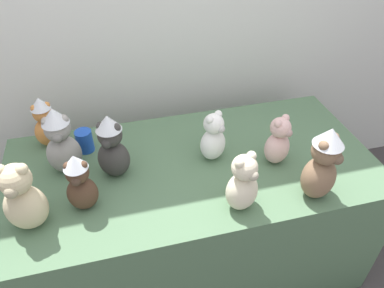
{
  "coord_description": "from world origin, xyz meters",
  "views": [
    {
      "loc": [
        -0.31,
        -0.97,
        1.87
      ],
      "look_at": [
        0.0,
        0.25,
        0.86
      ],
      "focal_mm": 33.8,
      "sensor_mm": 36.0,
      "label": 1
    }
  ],
  "objects_px": {
    "teddy_bear_cocoa": "(80,183)",
    "teddy_bear_mocha": "(322,164)",
    "display_table": "(192,216)",
    "teddy_bear_ginger": "(45,123)",
    "teddy_bear_snow": "(213,138)",
    "teddy_bear_sand": "(23,199)",
    "teddy_bear_charcoal": "(112,147)",
    "party_cup_blue": "(85,141)",
    "teddy_bear_ash": "(61,142)",
    "teddy_bear_cream": "(243,184)",
    "teddy_bear_blush": "(278,142)"
  },
  "relations": [
    {
      "from": "display_table",
      "to": "teddy_bear_cream",
      "type": "distance_m",
      "value": 0.59
    },
    {
      "from": "display_table",
      "to": "teddy_bear_sand",
      "type": "relative_size",
      "value": 5.59
    },
    {
      "from": "teddy_bear_cream",
      "to": "teddy_bear_ash",
      "type": "relative_size",
      "value": 0.82
    },
    {
      "from": "teddy_bear_snow",
      "to": "teddy_bear_cocoa",
      "type": "distance_m",
      "value": 0.62
    },
    {
      "from": "teddy_bear_cream",
      "to": "teddy_bear_charcoal",
      "type": "bearing_deg",
      "value": 120.49
    },
    {
      "from": "teddy_bear_sand",
      "to": "teddy_bear_ash",
      "type": "bearing_deg",
      "value": 75.63
    },
    {
      "from": "teddy_bear_ginger",
      "to": "teddy_bear_mocha",
      "type": "height_order",
      "value": "teddy_bear_mocha"
    },
    {
      "from": "teddy_bear_blush",
      "to": "teddy_bear_cocoa",
      "type": "height_order",
      "value": "teddy_bear_cocoa"
    },
    {
      "from": "teddy_bear_cream",
      "to": "teddy_bear_ash",
      "type": "bearing_deg",
      "value": 124.12
    },
    {
      "from": "teddy_bear_snow",
      "to": "teddy_bear_sand",
      "type": "relative_size",
      "value": 0.81
    },
    {
      "from": "display_table",
      "to": "teddy_bear_sand",
      "type": "height_order",
      "value": "teddy_bear_sand"
    },
    {
      "from": "teddy_bear_ginger",
      "to": "teddy_bear_cream",
      "type": "distance_m",
      "value": 0.99
    },
    {
      "from": "teddy_bear_cocoa",
      "to": "teddy_bear_ash",
      "type": "bearing_deg",
      "value": 115.37
    },
    {
      "from": "teddy_bear_blush",
      "to": "teddy_bear_cocoa",
      "type": "bearing_deg",
      "value": 153.38
    },
    {
      "from": "party_cup_blue",
      "to": "teddy_bear_cream",
      "type": "bearing_deg",
      "value": -41.29
    },
    {
      "from": "teddy_bear_blush",
      "to": "teddy_bear_ash",
      "type": "height_order",
      "value": "teddy_bear_ash"
    },
    {
      "from": "teddy_bear_cocoa",
      "to": "party_cup_blue",
      "type": "xyz_separation_m",
      "value": [
        0.01,
        0.37,
        -0.08
      ]
    },
    {
      "from": "teddy_bear_cocoa",
      "to": "teddy_bear_charcoal",
      "type": "bearing_deg",
      "value": 59.53
    },
    {
      "from": "teddy_bear_ash",
      "to": "teddy_bear_cocoa",
      "type": "distance_m",
      "value": 0.26
    },
    {
      "from": "teddy_bear_cocoa",
      "to": "teddy_bear_mocha",
      "type": "bearing_deg",
      "value": -0.88
    },
    {
      "from": "teddy_bear_charcoal",
      "to": "teddy_bear_snow",
      "type": "height_order",
      "value": "teddy_bear_charcoal"
    },
    {
      "from": "display_table",
      "to": "party_cup_blue",
      "type": "xyz_separation_m",
      "value": [
        -0.47,
        0.23,
        0.43
      ]
    },
    {
      "from": "teddy_bear_snow",
      "to": "teddy_bear_sand",
      "type": "xyz_separation_m",
      "value": [
        -0.79,
        -0.21,
        0.03
      ]
    },
    {
      "from": "display_table",
      "to": "teddy_bear_ginger",
      "type": "distance_m",
      "value": 0.88
    },
    {
      "from": "teddy_bear_blush",
      "to": "party_cup_blue",
      "type": "relative_size",
      "value": 2.25
    },
    {
      "from": "teddy_bear_charcoal",
      "to": "teddy_bear_blush",
      "type": "distance_m",
      "value": 0.74
    },
    {
      "from": "teddy_bear_ash",
      "to": "teddy_bear_ginger",
      "type": "bearing_deg",
      "value": 111.73
    },
    {
      "from": "teddy_bear_snow",
      "to": "teddy_bear_ash",
      "type": "relative_size",
      "value": 0.75
    },
    {
      "from": "teddy_bear_ginger",
      "to": "teddy_bear_sand",
      "type": "distance_m",
      "value": 0.51
    },
    {
      "from": "teddy_bear_ginger",
      "to": "teddy_bear_mocha",
      "type": "xyz_separation_m",
      "value": [
        1.1,
        -0.63,
        0.04
      ]
    },
    {
      "from": "party_cup_blue",
      "to": "display_table",
      "type": "bearing_deg",
      "value": -25.96
    },
    {
      "from": "display_table",
      "to": "teddy_bear_charcoal",
      "type": "distance_m",
      "value": 0.63
    },
    {
      "from": "teddy_bear_sand",
      "to": "teddy_bear_mocha",
      "type": "height_order",
      "value": "teddy_bear_mocha"
    },
    {
      "from": "party_cup_blue",
      "to": "teddy_bear_sand",
      "type": "bearing_deg",
      "value": -117.17
    },
    {
      "from": "display_table",
      "to": "teddy_bear_ginger",
      "type": "bearing_deg",
      "value": 153.38
    },
    {
      "from": "display_table",
      "to": "teddy_bear_cocoa",
      "type": "height_order",
      "value": "teddy_bear_cocoa"
    },
    {
      "from": "teddy_bear_charcoal",
      "to": "teddy_bear_sand",
      "type": "distance_m",
      "value": 0.4
    },
    {
      "from": "teddy_bear_charcoal",
      "to": "teddy_bear_cream",
      "type": "bearing_deg",
      "value": -10.64
    },
    {
      "from": "teddy_bear_cream",
      "to": "party_cup_blue",
      "type": "distance_m",
      "value": 0.8
    },
    {
      "from": "teddy_bear_blush",
      "to": "teddy_bear_sand",
      "type": "relative_size",
      "value": 0.8
    },
    {
      "from": "teddy_bear_ginger",
      "to": "teddy_bear_ash",
      "type": "height_order",
      "value": "teddy_bear_ash"
    },
    {
      "from": "display_table",
      "to": "teddy_bear_sand",
      "type": "bearing_deg",
      "value": -164.84
    },
    {
      "from": "teddy_bear_snow",
      "to": "teddy_bear_cream",
      "type": "height_order",
      "value": "teddy_bear_cream"
    },
    {
      "from": "teddy_bear_cream",
      "to": "teddy_bear_mocha",
      "type": "bearing_deg",
      "value": -27.95
    },
    {
      "from": "display_table",
      "to": "teddy_bear_charcoal",
      "type": "bearing_deg",
      "value": 175.97
    },
    {
      "from": "teddy_bear_mocha",
      "to": "teddy_bear_ginger",
      "type": "bearing_deg",
      "value": 120.21
    },
    {
      "from": "teddy_bear_ginger",
      "to": "party_cup_blue",
      "type": "distance_m",
      "value": 0.21
    },
    {
      "from": "teddy_bear_ginger",
      "to": "teddy_bear_snow",
      "type": "xyz_separation_m",
      "value": [
        0.75,
        -0.3,
        -0.01
      ]
    },
    {
      "from": "display_table",
      "to": "teddy_bear_mocha",
      "type": "bearing_deg",
      "value": -34.52
    },
    {
      "from": "teddy_bear_mocha",
      "to": "teddy_bear_ash",
      "type": "height_order",
      "value": "teddy_bear_mocha"
    }
  ]
}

